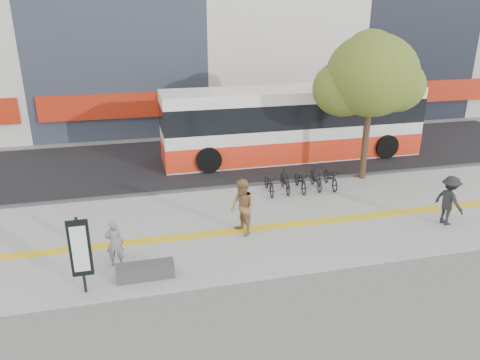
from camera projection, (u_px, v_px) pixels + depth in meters
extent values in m
plane|color=slate|center=(227.00, 249.00, 14.63)|extent=(120.00, 120.00, 0.00)
cube|color=gray|center=(218.00, 227.00, 15.98)|extent=(40.00, 7.00, 0.08)
cube|color=gold|center=(221.00, 232.00, 15.51)|extent=(40.00, 0.45, 0.01)
cube|color=black|center=(188.00, 161.00, 22.79)|extent=(40.00, 8.00, 0.06)
cube|color=#3A393C|center=(201.00, 190.00, 19.15)|extent=(40.00, 0.25, 0.14)
cube|color=#B7270F|center=(209.00, 101.00, 27.12)|extent=(19.00, 0.50, 1.40)
cube|color=#B7270F|center=(469.00, 89.00, 31.16)|extent=(15.20, 0.50, 1.40)
cube|color=#3A393C|center=(145.00, 271.00, 12.85)|extent=(1.60, 0.45, 0.45)
cylinder|color=black|center=(81.00, 256.00, 11.91)|extent=(0.08, 0.08, 2.20)
cube|color=black|center=(80.00, 248.00, 11.83)|extent=(0.55, 0.08, 1.60)
cube|color=white|center=(80.00, 249.00, 11.79)|extent=(0.40, 0.02, 1.30)
cylinder|color=#3E2A1C|center=(365.00, 143.00, 19.92)|extent=(0.28, 0.28, 3.20)
ellipsoid|color=#3D5F1F|center=(372.00, 75.00, 18.88)|extent=(3.80, 3.80, 3.42)
ellipsoid|color=#3D5F1F|center=(343.00, 89.00, 19.32)|extent=(2.60, 2.60, 2.34)
ellipsoid|color=#3D5F1F|center=(396.00, 86.00, 18.86)|extent=(2.40, 2.40, 2.16)
ellipsoid|color=#3D5F1F|center=(371.00, 53.00, 19.39)|extent=(2.20, 2.20, 1.98)
cube|color=white|center=(293.00, 123.00, 22.89)|extent=(12.98, 2.70, 3.46)
cube|color=red|center=(292.00, 145.00, 23.29)|extent=(13.01, 2.73, 1.08)
cube|color=black|center=(293.00, 111.00, 22.68)|extent=(13.01, 2.73, 1.19)
cylinder|color=black|center=(209.00, 160.00, 21.05)|extent=(1.19, 0.38, 1.19)
cylinder|color=black|center=(199.00, 144.00, 23.50)|extent=(1.19, 0.38, 1.19)
cylinder|color=black|center=(386.00, 146.00, 23.09)|extent=(1.19, 0.38, 1.19)
cylinder|color=black|center=(361.00, 133.00, 25.54)|extent=(1.19, 0.38, 1.19)
imported|color=black|center=(269.00, 183.00, 18.67)|extent=(0.75, 1.72, 0.88)
imported|color=black|center=(285.00, 180.00, 18.81)|extent=(0.62, 1.66, 0.97)
imported|color=black|center=(301.00, 180.00, 18.98)|extent=(0.75, 1.72, 0.88)
imported|color=black|center=(316.00, 178.00, 19.11)|extent=(0.62, 1.66, 0.97)
imported|color=black|center=(331.00, 177.00, 19.28)|extent=(0.75, 1.72, 0.88)
imported|color=black|center=(115.00, 243.00, 13.32)|extent=(0.56, 0.39, 1.45)
imported|color=olive|center=(243.00, 208.00, 15.10)|extent=(0.96, 1.10, 1.93)
imported|color=black|center=(449.00, 200.00, 15.86)|extent=(0.87, 1.25, 1.77)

